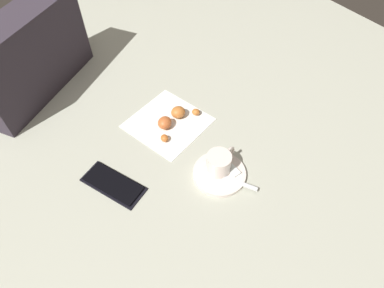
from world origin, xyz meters
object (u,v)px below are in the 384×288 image
at_px(teaspoon, 220,175).
at_px(laptop_bag, 29,56).
at_px(espresso_cup, 219,162).
at_px(cell_phone, 114,185).
at_px(napkin, 168,123).
at_px(saucer, 219,174).
at_px(croissant, 173,118).
at_px(sugar_packet, 229,166).

relative_size(teaspoon, laptop_bag, 0.34).
distance_m(espresso_cup, teaspoon, 0.03).
relative_size(cell_phone, laptop_bag, 0.44).
xyz_separation_m(napkin, laptop_bag, (0.34, 0.22, 0.11)).
distance_m(saucer, espresso_cup, 0.03).
relative_size(saucer, cell_phone, 0.76).
bearing_deg(laptop_bag, saucer, 80.81).
bearing_deg(cell_phone, croissant, -69.40).
height_order(espresso_cup, napkin, espresso_cup).
bearing_deg(napkin, cell_phone, 113.56).
bearing_deg(sugar_packet, laptop_bag, 25.66).
relative_size(espresso_cup, cell_phone, 0.52).
distance_m(croissant, cell_phone, 0.24).
xyz_separation_m(saucer, napkin, (0.21, 0.01, -0.00)).
bearing_deg(sugar_packet, cell_phone, 64.28).
bearing_deg(saucer, teaspoon, 146.87).
distance_m(espresso_cup, napkin, 0.21).
relative_size(teaspoon, napkin, 0.68).
bearing_deg(teaspoon, laptop_bag, 21.76).
relative_size(saucer, teaspoon, 0.99).
xyz_separation_m(croissant, cell_phone, (-0.08, 0.22, -0.01)).
height_order(teaspoon, napkin, teaspoon).
xyz_separation_m(teaspoon, laptop_bag, (0.56, 0.22, 0.10)).
height_order(sugar_packet, napkin, sugar_packet).
xyz_separation_m(napkin, cell_phone, (-0.09, 0.21, 0.00)).
bearing_deg(saucer, laptop_bag, 22.56).
height_order(napkin, croissant, croissant).
height_order(saucer, cell_phone, saucer).
relative_size(napkin, croissant, 1.27).
bearing_deg(teaspoon, cell_phone, 58.77).
bearing_deg(napkin, saucer, -178.42).
height_order(sugar_packet, cell_phone, sugar_packet).
xyz_separation_m(teaspoon, napkin, (0.22, 0.00, -0.01)).
relative_size(teaspoon, cell_phone, 0.77).
bearing_deg(teaspoon, saucer, -33.13).
bearing_deg(napkin, laptop_bag, 33.40).
xyz_separation_m(croissant, laptop_bag, (0.35, 0.23, 0.09)).
relative_size(napkin, laptop_bag, 0.50).
bearing_deg(teaspoon, espresso_cup, -30.92).
xyz_separation_m(saucer, espresso_cup, (0.01, -0.01, 0.03)).
distance_m(sugar_packet, cell_phone, 0.27).
xyz_separation_m(saucer, laptop_bag, (0.55, 0.23, 0.11)).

